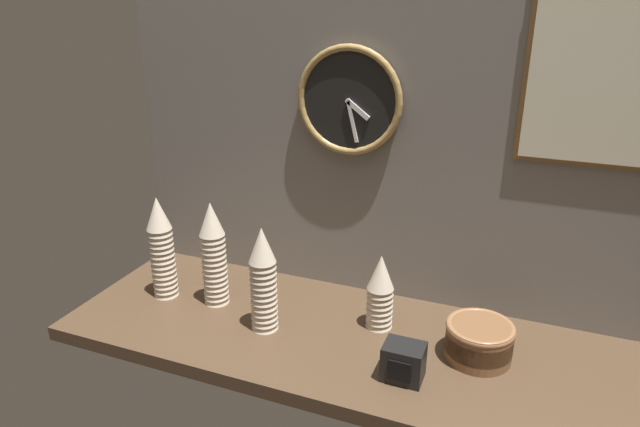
{
  "coord_description": "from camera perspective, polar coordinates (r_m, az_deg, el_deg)",
  "views": [
    {
      "loc": [
        39.88,
        -124.99,
        87.29
      ],
      "look_at": [
        -11.67,
        4.0,
        32.15
      ],
      "focal_mm": 32.0,
      "sensor_mm": 36.0,
      "label": 1
    }
  ],
  "objects": [
    {
      "name": "menu_board",
      "position": [
        1.51,
        27.82,
        12.08
      ],
      "size": [
        42.26,
        1.32,
        44.12
      ],
      "color": "olive"
    },
    {
      "name": "cup_stack_center_left",
      "position": [
        1.53,
        -5.7,
        -6.57
      ],
      "size": [
        7.35,
        7.35,
        29.99
      ],
      "color": "beige",
      "rests_on": "ground_plane"
    },
    {
      "name": "wall_clock",
      "position": [
        1.6,
        2.93,
        11.2
      ],
      "size": [
        30.43,
        2.7,
        30.43
      ],
      "color": "black"
    },
    {
      "name": "cup_stack_far_left",
      "position": [
        1.75,
        -15.57,
        -3.3
      ],
      "size": [
        7.35,
        7.35,
        31.67
      ],
      "color": "beige",
      "rests_on": "ground_plane"
    },
    {
      "name": "ground_plane",
      "position": [
        1.59,
        3.46,
        -12.63
      ],
      "size": [
        160.0,
        56.0,
        4.0
      ],
      "primitive_type": "cube",
      "color": "#4C3826"
    },
    {
      "name": "cup_stack_left",
      "position": [
        1.68,
        -10.6,
        -3.97
      ],
      "size": [
        7.35,
        7.35,
        31.67
      ],
      "color": "beige",
      "rests_on": "ground_plane"
    },
    {
      "name": "napkin_dispenser",
      "position": [
        1.41,
        8.34,
        -14.47
      ],
      "size": [
        9.69,
        7.95,
        9.09
      ],
      "color": "black",
      "rests_on": "ground_plane"
    },
    {
      "name": "cup_stack_center_right",
      "position": [
        1.56,
        6.04,
        -7.77
      ],
      "size": [
        7.35,
        7.35,
        21.6
      ],
      "color": "beige",
      "rests_on": "ground_plane"
    },
    {
      "name": "wall_tiled_back",
      "position": [
        1.6,
        6.95,
        8.97
      ],
      "size": [
        160.0,
        3.0,
        105.0
      ],
      "color": "slate",
      "rests_on": "ground_plane"
    },
    {
      "name": "bowl_stack_right",
      "position": [
        1.52,
        15.62,
        -12.06
      ],
      "size": [
        17.12,
        17.12,
        9.62
      ],
      "color": "brown",
      "rests_on": "ground_plane"
    }
  ]
}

